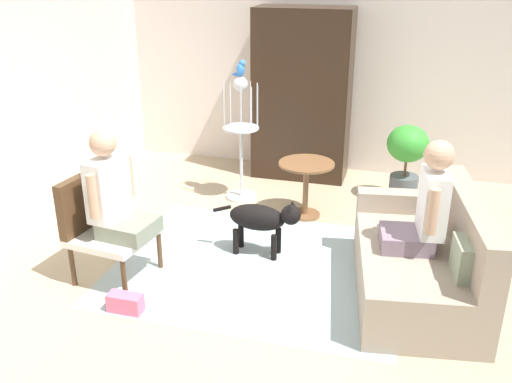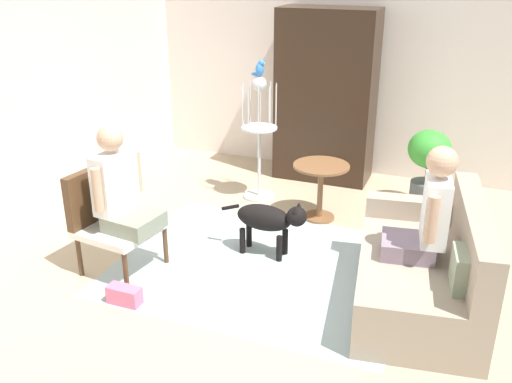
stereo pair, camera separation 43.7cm
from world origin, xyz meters
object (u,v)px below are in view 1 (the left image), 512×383
(person_on_couch, at_px, (426,206))
(handbag, at_px, (125,303))
(couch, at_px, (423,262))
(person_on_armchair, at_px, (114,194))
(armoire_cabinet, at_px, (302,95))
(bird_cage_stand, at_px, (241,137))
(dog, at_px, (262,219))
(armchair, at_px, (101,220))
(round_end_table, at_px, (306,180))
(parrot, at_px, (241,69))
(potted_plant, at_px, (407,155))

(person_on_couch, xyz_separation_m, handbag, (-2.21, -0.85, -0.75))
(couch, distance_m, person_on_couch, 0.52)
(person_on_armchair, height_order, armoire_cabinet, armoire_cabinet)
(couch, xyz_separation_m, person_on_couch, (-0.04, -0.03, 0.51))
(bird_cage_stand, bearing_deg, armoire_cabinet, 61.80)
(person_on_armchair, relative_size, dog, 1.06)
(armchair, bearing_deg, person_on_couch, 7.70)
(round_end_table, bearing_deg, handbag, -115.55)
(person_on_couch, distance_m, armoire_cabinet, 2.96)
(person_on_couch, relative_size, dog, 1.06)
(armoire_cabinet, bearing_deg, parrot, -118.00)
(person_on_couch, distance_m, potted_plant, 2.08)
(couch, xyz_separation_m, dog, (-1.45, 0.32, 0.06))
(potted_plant, xyz_separation_m, armoire_cabinet, (-1.31, 0.49, 0.50))
(person_on_couch, distance_m, round_end_table, 1.81)
(person_on_couch, bearing_deg, person_on_armchair, -171.31)
(armchair, distance_m, parrot, 2.29)
(person_on_couch, relative_size, round_end_table, 1.47)
(couch, bearing_deg, bird_cage_stand, 142.22)
(person_on_couch, relative_size, bird_cage_stand, 0.64)
(couch, relative_size, person_on_couch, 1.91)
(armchair, bearing_deg, person_on_armchair, -7.27)
(round_end_table, bearing_deg, armoire_cabinet, 103.91)
(potted_plant, relative_size, armoire_cabinet, 0.43)
(round_end_table, relative_size, handbag, 2.20)
(couch, relative_size, armchair, 1.87)
(armchair, distance_m, potted_plant, 3.46)
(dog, distance_m, handbag, 1.47)
(round_end_table, xyz_separation_m, armoire_cabinet, (-0.31, 1.24, 0.62))
(dog, bearing_deg, person_on_couch, -13.92)
(round_end_table, bearing_deg, bird_cage_stand, 159.69)
(armchair, xyz_separation_m, bird_cage_stand, (0.67, 1.96, 0.21))
(armchair, distance_m, dog, 1.44)
(parrot, bearing_deg, dog, -65.22)
(couch, distance_m, bird_cage_stand, 2.61)
(armchair, relative_size, armoire_cabinet, 0.44)
(person_on_couch, bearing_deg, dog, 166.08)
(armoire_cabinet, bearing_deg, dog, -87.94)
(armchair, relative_size, bird_cage_stand, 0.65)
(dog, height_order, parrot, parrot)
(person_on_armchair, distance_m, armoire_cabinet, 3.10)
(armchair, height_order, person_on_armchair, person_on_armchair)
(bird_cage_stand, relative_size, handbag, 5.08)
(round_end_table, distance_m, bird_cage_stand, 0.92)
(person_on_armchair, bearing_deg, armoire_cabinet, 71.07)
(dog, relative_size, armoire_cabinet, 0.41)
(person_on_couch, bearing_deg, potted_plant, 94.93)
(armoire_cabinet, bearing_deg, bird_cage_stand, -118.20)
(armchair, relative_size, round_end_table, 1.50)
(person_on_couch, bearing_deg, couch, 36.49)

